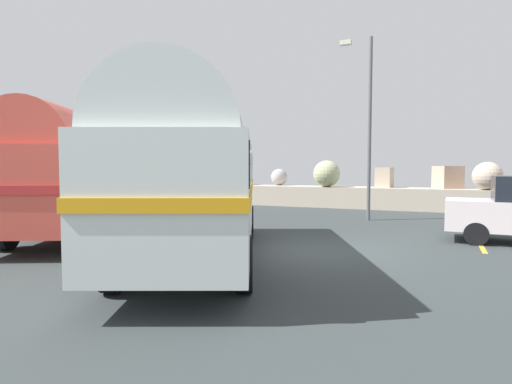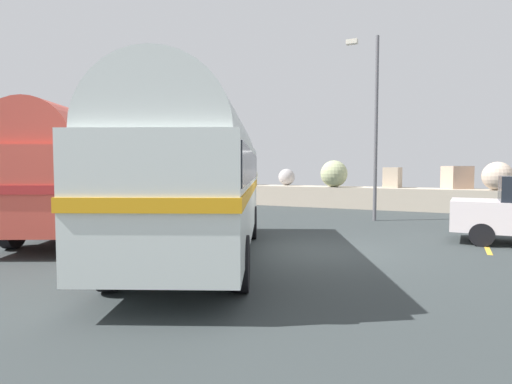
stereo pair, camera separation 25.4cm
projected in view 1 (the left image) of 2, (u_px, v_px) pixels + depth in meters
The scene contains 5 objects.
ground at pixel (317, 251), 10.37m from camera, with size 32.00×26.00×0.02m.
breakwater at pixel (384, 194), 21.00m from camera, with size 31.36×2.30×2.49m.
vintage_coach at pixel (199, 170), 9.42m from camera, with size 5.68×8.81×3.70m.
second_coach at pixel (87, 170), 13.02m from camera, with size 5.93×8.76×3.70m.
lamp_post at pixel (367, 119), 16.25m from camera, with size 1.28×0.24×7.21m.
Camera 1 is at (2.72, -10.02, 2.11)m, focal length 28.93 mm.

